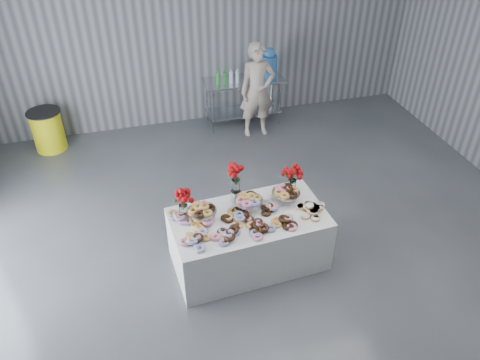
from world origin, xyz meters
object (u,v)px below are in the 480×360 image
(display_table, at_px, (249,239))
(prep_table, at_px, (243,93))
(water_jug, at_px, (269,64))
(person, at_px, (257,90))
(trash_barrel, at_px, (48,130))

(display_table, distance_m, prep_table, 3.73)
(water_jug, height_order, person, person)
(display_table, distance_m, trash_barrel, 4.45)
(trash_barrel, bearing_deg, water_jug, 0.00)
(prep_table, distance_m, water_jug, 0.73)
(person, bearing_deg, trash_barrel, 175.59)
(display_table, relative_size, trash_barrel, 2.59)
(prep_table, height_order, person, person)
(prep_table, xyz_separation_m, water_jug, (0.50, -0.00, 0.53))
(person, bearing_deg, prep_table, 109.10)
(prep_table, bearing_deg, water_jug, -0.00)
(water_jug, bearing_deg, trash_barrel, 180.00)
(prep_table, xyz_separation_m, trash_barrel, (-3.56, -0.00, -0.25))
(display_table, bearing_deg, prep_table, 75.23)
(trash_barrel, bearing_deg, person, -6.91)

